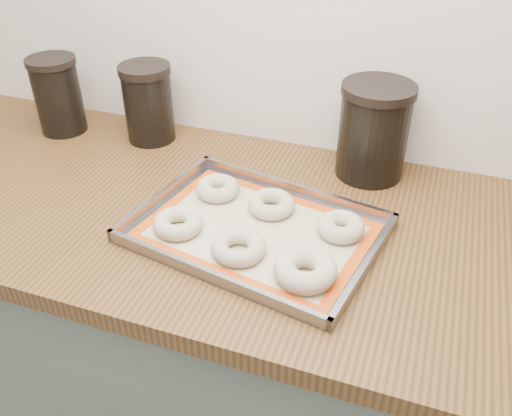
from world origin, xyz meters
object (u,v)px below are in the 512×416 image
at_px(canister_mid, 148,103).
at_px(canister_right, 374,131).
at_px(bagel_front_right, 305,270).
at_px(canister_left, 58,95).
at_px(baking_tray, 256,230).
at_px(bagel_front_left, 178,223).
at_px(bagel_back_left, 218,188).
at_px(bagel_front_mid, 239,247).
at_px(bagel_back_right, 341,227).
at_px(bagel_back_mid, 271,204).

bearing_deg(canister_mid, canister_right, 1.41).
bearing_deg(bagel_front_right, canister_mid, 142.90).
xyz_separation_m(canister_left, canister_mid, (0.24, 0.03, -0.00)).
bearing_deg(bagel_front_right, canister_left, 154.89).
relative_size(baking_tray, canister_right, 2.41).
xyz_separation_m(bagel_front_left, bagel_back_left, (0.02, 0.14, -0.00)).
height_order(bagel_front_left, canister_right, canister_right).
relative_size(bagel_front_mid, canister_mid, 0.53).
relative_size(bagel_back_right, canister_left, 0.47).
xyz_separation_m(baking_tray, bagel_front_left, (-0.14, -0.05, 0.01)).
bearing_deg(canister_mid, canister_left, -171.80).
relative_size(bagel_front_right, canister_mid, 0.58).
bearing_deg(bagel_front_right, bagel_back_left, 141.86).
height_order(baking_tray, bagel_front_right, bagel_front_right).
xyz_separation_m(baking_tray, canister_left, (-0.62, 0.25, 0.09)).
height_order(bagel_front_left, bagel_back_mid, same).
distance_m(bagel_front_left, bagel_front_right, 0.27).
xyz_separation_m(bagel_front_left, bagel_front_mid, (0.14, -0.03, -0.00)).
xyz_separation_m(canister_left, canister_right, (0.79, 0.05, 0.01)).
xyz_separation_m(canister_mid, canister_right, (0.55, 0.01, 0.01)).
height_order(bagel_front_mid, bagel_back_mid, same).
distance_m(canister_mid, canister_right, 0.55).
distance_m(bagel_front_mid, bagel_front_right, 0.13).
bearing_deg(bagel_back_mid, bagel_back_left, 171.94).
bearing_deg(bagel_back_left, bagel_front_left, -99.60).
bearing_deg(bagel_back_mid, canister_right, 54.25).
xyz_separation_m(bagel_front_mid, canister_mid, (-0.38, 0.36, 0.08)).
bearing_deg(bagel_back_right, bagel_back_left, 170.13).
bearing_deg(canister_mid, baking_tray, -36.77).
bearing_deg(canister_right, bagel_front_left, -131.86).
xyz_separation_m(bagel_back_left, bagel_back_right, (0.28, -0.05, 0.00)).
xyz_separation_m(bagel_front_right, canister_mid, (-0.51, 0.38, 0.07)).
bearing_deg(bagel_back_mid, bagel_front_mid, -94.77).
distance_m(bagel_front_mid, bagel_back_mid, 0.15).
xyz_separation_m(bagel_back_right, canister_right, (0.01, 0.25, 0.09)).
distance_m(bagel_back_mid, canister_mid, 0.45).
distance_m(bagel_front_mid, bagel_back_right, 0.20).
bearing_deg(bagel_front_right, canister_right, 84.15).
relative_size(bagel_front_left, canister_right, 0.45).
distance_m(bagel_front_mid, bagel_back_left, 0.20).
bearing_deg(bagel_front_left, bagel_front_right, -10.84).
height_order(bagel_back_mid, canister_left, canister_left).
distance_m(baking_tray, canister_left, 0.68).
relative_size(bagel_back_mid, canister_mid, 0.50).
distance_m(bagel_back_mid, bagel_back_right, 0.15).
bearing_deg(bagel_back_mid, canister_left, 164.41).
height_order(bagel_back_left, bagel_back_right, bagel_back_right).
bearing_deg(bagel_back_left, canister_mid, 143.91).
bearing_deg(canister_mid, bagel_front_right, -37.10).
height_order(bagel_front_mid, canister_mid, canister_mid).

